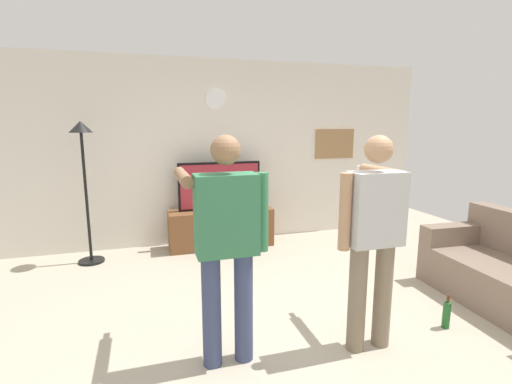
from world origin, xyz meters
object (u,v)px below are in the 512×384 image
television (220,186)px  floor_lamp (84,163)px  wall_clock (215,99)px  beverage_bottle (446,314)px  framed_picture (334,144)px  person_standing_nearer_couch (373,231)px  person_standing_nearer_lamp (226,238)px  tv_stand (221,228)px

television → floor_lamp: floor_lamp is taller
wall_clock → beverage_bottle: bearing=-64.7°
floor_lamp → beverage_bottle: bearing=-39.4°
framed_picture → beverage_bottle: 3.38m
person_standing_nearer_couch → floor_lamp: bearing=131.9°
wall_clock → beverage_bottle: 3.93m
television → person_standing_nearer_lamp: bearing=-100.3°
person_standing_nearer_couch → beverage_bottle: 1.17m
tv_stand → person_standing_nearer_couch: bearing=-77.4°
beverage_bottle → wall_clock: bearing=115.3°
framed_picture → person_standing_nearer_couch: size_ratio=0.40×
person_standing_nearer_lamp → beverage_bottle: bearing=-3.1°
framed_picture → person_standing_nearer_couch: (-1.33, -3.10, -0.49)m
television → person_standing_nearer_couch: (0.63, -2.85, 0.07)m
tv_stand → wall_clock: 1.87m
tv_stand → framed_picture: framed_picture is taller
floor_lamp → framed_picture: bearing=6.8°
person_standing_nearer_lamp → beverage_bottle: (1.94, -0.11, -0.85)m
wall_clock → person_standing_nearer_couch: wall_clock is taller
television → framed_picture: (1.96, 0.25, 0.56)m
wall_clock → framed_picture: 2.07m
beverage_bottle → television: bearing=117.2°
framed_picture → person_standing_nearer_lamp: 3.88m
television → person_standing_nearer_lamp: size_ratio=0.70×
television → framed_picture: bearing=7.2°
wall_clock → tv_stand: bearing=-90.0°
person_standing_nearer_lamp → framed_picture: bearing=50.4°
person_standing_nearer_couch → tv_stand: bearing=102.6°
beverage_bottle → person_standing_nearer_lamp: bearing=176.9°
television → wall_clock: size_ratio=4.22×
television → wall_clock: bearing=90.0°
beverage_bottle → tv_stand: bearing=117.6°
framed_picture → wall_clock: bearing=-179.9°
framed_picture → beverage_bottle: size_ratio=2.18×
framed_picture → person_standing_nearer_couch: 3.41m
floor_lamp → person_standing_nearer_couch: (2.38, -2.66, -0.33)m
television → floor_lamp: size_ratio=0.66×
television → person_standing_nearer_couch: 2.92m
wall_clock → person_standing_nearer_couch: size_ratio=0.17×
framed_picture → beverage_bottle: bearing=-99.4°
floor_lamp → beverage_bottle: 4.30m
tv_stand → floor_lamp: size_ratio=0.83×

